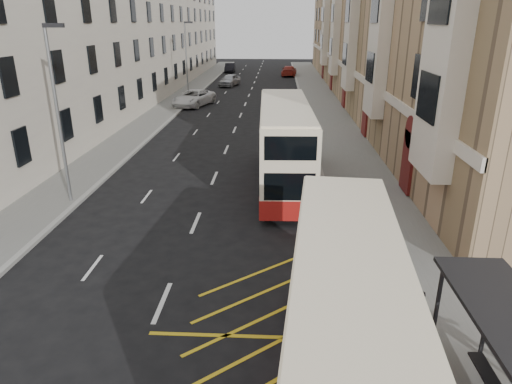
# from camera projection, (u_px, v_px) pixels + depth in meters

# --- Properties ---
(pavement_right) EXTENTS (4.00, 120.00, 0.15)m
(pavement_right) POSITION_uv_depth(u_px,v_px,m) (332.00, 125.00, 38.12)
(pavement_right) COLOR slate
(pavement_right) RESTS_ON ground
(pavement_left) EXTENTS (3.00, 120.00, 0.15)m
(pavement_left) POSITION_uv_depth(u_px,v_px,m) (149.00, 123.00, 38.84)
(pavement_left) COLOR slate
(pavement_left) RESTS_ON ground
(kerb_right) EXTENTS (0.25, 120.00, 0.15)m
(kerb_right) POSITION_uv_depth(u_px,v_px,m) (308.00, 124.00, 38.21)
(kerb_right) COLOR gray
(kerb_right) RESTS_ON ground
(kerb_left) EXTENTS (0.25, 120.00, 0.15)m
(kerb_left) POSITION_uv_depth(u_px,v_px,m) (167.00, 123.00, 38.77)
(kerb_left) COLOR gray
(kerb_left) RESTS_ON ground
(road_markings) EXTENTS (10.00, 110.00, 0.01)m
(road_markings) POSITION_uv_depth(u_px,v_px,m) (248.00, 97.00, 52.53)
(road_markings) COLOR silver
(road_markings) RESTS_ON ground
(terrace_right) EXTENTS (10.75, 79.00, 15.25)m
(terrace_right) POSITION_uv_depth(u_px,v_px,m) (385.00, 27.00, 49.53)
(terrace_right) COLOR tan
(terrace_right) RESTS_ON ground
(terrace_left) EXTENTS (9.18, 79.00, 13.25)m
(terrace_left) POSITION_uv_depth(u_px,v_px,m) (129.00, 37.00, 51.33)
(terrace_left) COLOR beige
(terrace_left) RESTS_ON ground
(guard_railing) EXTENTS (0.06, 6.56, 1.01)m
(guard_railing) POSITION_uv_depth(u_px,v_px,m) (357.00, 256.00, 15.26)
(guard_railing) COLOR red
(guard_railing) RESTS_ON pavement_right
(street_lamp_near) EXTENTS (0.93, 0.18, 8.00)m
(street_lamp_near) POSITION_uv_depth(u_px,v_px,m) (58.00, 107.00, 20.36)
(street_lamp_near) COLOR gray
(street_lamp_near) RESTS_ON pavement_left
(street_lamp_far) EXTENTS (0.93, 0.18, 8.00)m
(street_lamp_far) POSITION_uv_depth(u_px,v_px,m) (187.00, 57.00, 48.39)
(street_lamp_far) COLOR gray
(street_lamp_far) RESTS_ON pavement_left
(double_decker_front) EXTENTS (3.19, 10.18, 3.99)m
(double_decker_front) POSITION_uv_depth(u_px,v_px,m) (346.00, 341.00, 9.43)
(double_decker_front) COLOR #FFEEC9
(double_decker_front) RESTS_ON ground
(double_decker_rear) EXTENTS (2.81, 10.93, 4.33)m
(double_decker_rear) POSITION_uv_depth(u_px,v_px,m) (285.00, 145.00, 23.57)
(double_decker_rear) COLOR #FFEEC9
(double_decker_rear) RESTS_ON ground
(pedestrian_near) EXTENTS (0.71, 0.57, 1.68)m
(pedestrian_near) POSITION_uv_depth(u_px,v_px,m) (415.00, 318.00, 11.86)
(pedestrian_near) COLOR black
(pedestrian_near) RESTS_ON pavement_right
(pedestrian_far) EXTENTS (1.12, 0.86, 1.77)m
(pedestrian_far) POSITION_uv_depth(u_px,v_px,m) (386.00, 232.00, 16.55)
(pedestrian_far) COLOR black
(pedestrian_far) RESTS_ON pavement_right
(white_van) EXTENTS (4.30, 6.31, 1.60)m
(white_van) POSITION_uv_depth(u_px,v_px,m) (194.00, 98.00, 46.65)
(white_van) COLOR white
(white_van) RESTS_ON ground
(car_silver) EXTENTS (2.97, 4.96, 1.58)m
(car_silver) POSITION_uv_depth(u_px,v_px,m) (230.00, 80.00, 60.68)
(car_silver) COLOR #ACAEB4
(car_silver) RESTS_ON ground
(car_dark) EXTENTS (1.70, 4.54, 1.48)m
(car_dark) POSITION_uv_depth(u_px,v_px,m) (230.00, 68.00, 76.96)
(car_dark) COLOR black
(car_dark) RESTS_ON ground
(car_red) EXTENTS (2.60, 5.50, 1.55)m
(car_red) POSITION_uv_depth(u_px,v_px,m) (289.00, 71.00, 71.83)
(car_red) COLOR #A0271B
(car_red) RESTS_ON ground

